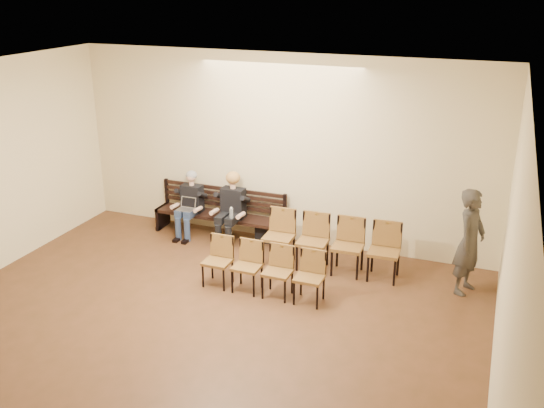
{
  "coord_description": "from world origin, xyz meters",
  "views": [
    {
      "loc": [
        3.75,
        -5.04,
        4.7
      ],
      "look_at": [
        0.21,
        4.05,
        1.05
      ],
      "focal_mm": 40.0,
      "sensor_mm": 36.0,
      "label": 1
    }
  ],
  "objects_px": {
    "laptop": "(185,211)",
    "chair_row_front": "(330,245)",
    "chair_row_back": "(262,270)",
    "water_bottle": "(232,220)",
    "bag": "(267,234)",
    "seated_man": "(190,205)",
    "passerby": "(471,234)",
    "seated_woman": "(231,210)",
    "bench": "(220,225)"
  },
  "relations": [
    {
      "from": "seated_man",
      "to": "bag",
      "type": "relative_size",
      "value": 2.99
    },
    {
      "from": "chair_row_back",
      "to": "water_bottle",
      "type": "bearing_deg",
      "value": 130.06
    },
    {
      "from": "bench",
      "to": "seated_man",
      "type": "bearing_deg",
      "value": -167.89
    },
    {
      "from": "seated_woman",
      "to": "seated_man",
      "type": "bearing_deg",
      "value": 180.0
    },
    {
      "from": "seated_man",
      "to": "passerby",
      "type": "relative_size",
      "value": 0.61
    },
    {
      "from": "bag",
      "to": "seated_woman",
      "type": "bearing_deg",
      "value": -160.91
    },
    {
      "from": "seated_man",
      "to": "bench",
      "type": "bearing_deg",
      "value": 12.11
    },
    {
      "from": "bench",
      "to": "laptop",
      "type": "relative_size",
      "value": 8.44
    },
    {
      "from": "bag",
      "to": "bench",
      "type": "bearing_deg",
      "value": -173.98
    },
    {
      "from": "bag",
      "to": "laptop",
      "type": "bearing_deg",
      "value": -164.39
    },
    {
      "from": "bench",
      "to": "seated_man",
      "type": "height_order",
      "value": "seated_man"
    },
    {
      "from": "bench",
      "to": "seated_man",
      "type": "relative_size",
      "value": 2.17
    },
    {
      "from": "bag",
      "to": "chair_row_back",
      "type": "height_order",
      "value": "chair_row_back"
    },
    {
      "from": "water_bottle",
      "to": "passerby",
      "type": "relative_size",
      "value": 0.11
    },
    {
      "from": "chair_row_back",
      "to": "bag",
      "type": "bearing_deg",
      "value": 109.55
    },
    {
      "from": "bench",
      "to": "water_bottle",
      "type": "xyz_separation_m",
      "value": [
        0.45,
        -0.41,
        0.34
      ]
    },
    {
      "from": "bench",
      "to": "bag",
      "type": "height_order",
      "value": "bench"
    },
    {
      "from": "water_bottle",
      "to": "seated_woman",
      "type": "bearing_deg",
      "value": 115.51
    },
    {
      "from": "laptop",
      "to": "water_bottle",
      "type": "height_order",
      "value": "same"
    },
    {
      "from": "bench",
      "to": "chair_row_front",
      "type": "xyz_separation_m",
      "value": [
        2.39,
        -0.65,
        0.25
      ]
    },
    {
      "from": "chair_row_front",
      "to": "seated_man",
      "type": "bearing_deg",
      "value": 167.93
    },
    {
      "from": "laptop",
      "to": "chair_row_front",
      "type": "distance_m",
      "value": 2.96
    },
    {
      "from": "seated_woman",
      "to": "chair_row_front",
      "type": "xyz_separation_m",
      "value": [
        2.08,
        -0.53,
        -0.15
      ]
    },
    {
      "from": "water_bottle",
      "to": "passerby",
      "type": "xyz_separation_m",
      "value": [
        4.15,
        -0.16,
        0.42
      ]
    },
    {
      "from": "water_bottle",
      "to": "chair_row_back",
      "type": "xyz_separation_m",
      "value": [
        1.17,
        -1.4,
        -0.15
      ]
    },
    {
      "from": "seated_woman",
      "to": "chair_row_front",
      "type": "relative_size",
      "value": 0.54
    },
    {
      "from": "passerby",
      "to": "seated_man",
      "type": "bearing_deg",
      "value": 103.35
    },
    {
      "from": "bag",
      "to": "chair_row_back",
      "type": "bearing_deg",
      "value": -70.59
    },
    {
      "from": "laptop",
      "to": "bench",
      "type": "bearing_deg",
      "value": 31.32
    },
    {
      "from": "bench",
      "to": "passerby",
      "type": "xyz_separation_m",
      "value": [
        4.6,
        -0.57,
        0.76
      ]
    },
    {
      "from": "bench",
      "to": "water_bottle",
      "type": "height_order",
      "value": "water_bottle"
    },
    {
      "from": "bench",
      "to": "chair_row_back",
      "type": "relative_size",
      "value": 1.31
    },
    {
      "from": "water_bottle",
      "to": "chair_row_front",
      "type": "height_order",
      "value": "chair_row_front"
    },
    {
      "from": "water_bottle",
      "to": "chair_row_back",
      "type": "relative_size",
      "value": 0.11
    },
    {
      "from": "seated_woman",
      "to": "chair_row_back",
      "type": "height_order",
      "value": "seated_woman"
    },
    {
      "from": "seated_woman",
      "to": "chair_row_front",
      "type": "bearing_deg",
      "value": -14.33
    },
    {
      "from": "bench",
      "to": "bag",
      "type": "distance_m",
      "value": 0.96
    },
    {
      "from": "bag",
      "to": "passerby",
      "type": "relative_size",
      "value": 0.2
    },
    {
      "from": "seated_man",
      "to": "passerby",
      "type": "distance_m",
      "value": 5.2
    },
    {
      "from": "bag",
      "to": "chair_row_back",
      "type": "relative_size",
      "value": 0.2
    },
    {
      "from": "chair_row_back",
      "to": "passerby",
      "type": "bearing_deg",
      "value": 22.66
    },
    {
      "from": "seated_man",
      "to": "chair_row_front",
      "type": "distance_m",
      "value": 3.0
    },
    {
      "from": "bag",
      "to": "passerby",
      "type": "height_order",
      "value": "passerby"
    },
    {
      "from": "water_bottle",
      "to": "chair_row_front",
      "type": "xyz_separation_m",
      "value": [
        1.94,
        -0.24,
        -0.08
      ]
    },
    {
      "from": "chair_row_front",
      "to": "chair_row_back",
      "type": "height_order",
      "value": "chair_row_front"
    },
    {
      "from": "seated_man",
      "to": "water_bottle",
      "type": "xyz_separation_m",
      "value": [
        1.01,
        -0.29,
        -0.04
      ]
    },
    {
      "from": "bag",
      "to": "chair_row_front",
      "type": "xyz_separation_m",
      "value": [
        1.44,
        -0.75,
        0.33
      ]
    },
    {
      "from": "water_bottle",
      "to": "chair_row_front",
      "type": "relative_size",
      "value": 0.1
    },
    {
      "from": "bag",
      "to": "chair_row_front",
      "type": "height_order",
      "value": "chair_row_front"
    },
    {
      "from": "seated_woman",
      "to": "bag",
      "type": "bearing_deg",
      "value": 19.09
    }
  ]
}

